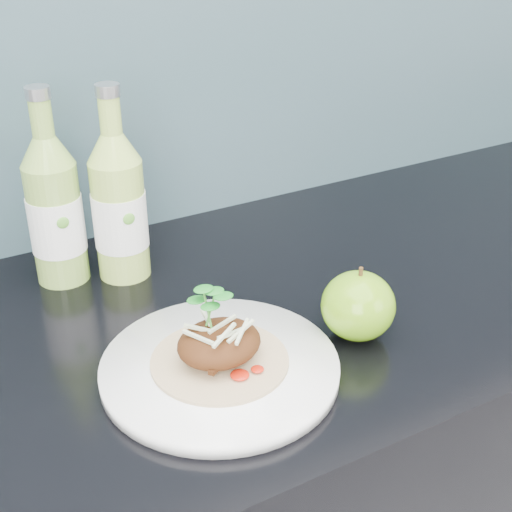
# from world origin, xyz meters

# --- Properties ---
(dinner_plate) EXTENTS (0.33, 0.33, 0.02)m
(dinner_plate) POSITION_xyz_m (-0.03, 1.58, 0.91)
(dinner_plate) COLOR white
(dinner_plate) RESTS_ON kitchen_counter
(pork_taco) EXTENTS (0.15, 0.15, 0.10)m
(pork_taco) POSITION_xyz_m (-0.03, 1.58, 0.94)
(pork_taco) COLOR #A2845D
(pork_taco) RESTS_ON dinner_plate
(green_apple) EXTENTS (0.10, 0.10, 0.09)m
(green_apple) POSITION_xyz_m (0.15, 1.57, 0.94)
(green_apple) COLOR #4E870E
(green_apple) RESTS_ON kitchen_counter
(cider_bottle_left) EXTENTS (0.07, 0.08, 0.27)m
(cider_bottle_left) POSITION_xyz_m (-0.12, 1.88, 1.00)
(cider_bottle_left) COLOR #84AB47
(cider_bottle_left) RESTS_ON kitchen_counter
(cider_bottle_right) EXTENTS (0.08, 0.08, 0.27)m
(cider_bottle_right) POSITION_xyz_m (-0.04, 1.85, 1.00)
(cider_bottle_right) COLOR #A1C351
(cider_bottle_right) RESTS_ON kitchen_counter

